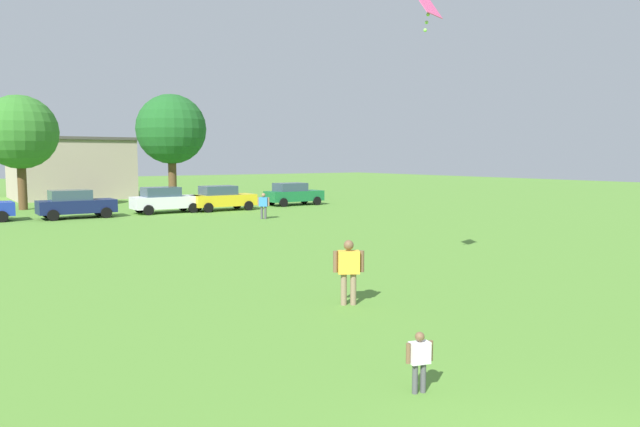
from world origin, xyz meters
name	(u,v)px	position (x,y,z in m)	size (l,w,h in m)	color
ground_plane	(58,228)	(0.00, 30.00, 0.00)	(160.00, 160.00, 0.00)	#568C33
child_kite_flyer	(419,357)	(0.62, 4.03, 0.57)	(0.44, 0.25, 0.96)	#4C4C51
adult_bystander	(349,267)	(2.96, 9.02, 0.95)	(0.68, 0.51, 1.60)	#8C7259
bystander_near_trees	(264,204)	(10.86, 28.12, 0.90)	(0.55, 0.54, 1.52)	#4C4C51
kite	(428,8)	(6.46, 10.08, 7.75)	(1.07, 0.75, 1.05)	#F24C8C
parked_car_navy_1	(75,204)	(1.79, 34.68, 0.86)	(4.30, 2.02, 1.68)	#141E4C
parked_car_white_2	(165,200)	(7.33, 34.97, 0.86)	(4.30, 2.02, 1.68)	white
parked_car_yellow_3	(222,198)	(11.13, 34.57, 0.86)	(4.30, 2.02, 1.68)	yellow
parked_car_green_4	(293,194)	(17.46, 35.73, 0.86)	(4.30, 2.02, 1.68)	#196B38
tree_right	(20,132)	(0.00, 42.70, 5.27)	(5.01, 5.01, 7.81)	brown
tree_far_right	(171,130)	(10.90, 43.44, 5.78)	(5.49, 5.49, 8.56)	brown
house_left	(70,168)	(5.23, 53.63, 2.66)	(9.79, 8.83, 5.30)	tan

